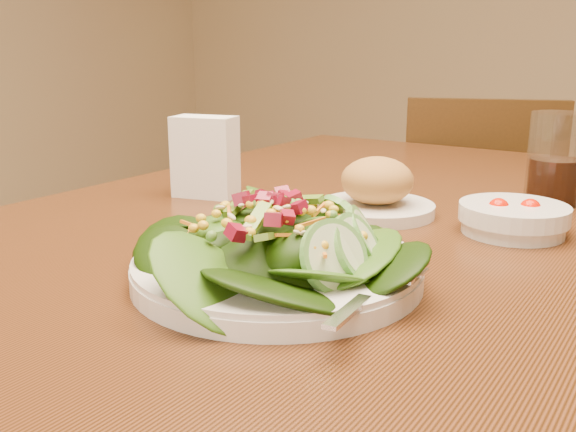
# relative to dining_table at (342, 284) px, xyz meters

# --- Properties ---
(dining_table) EXTENTS (0.90, 1.40, 0.75)m
(dining_table) POSITION_rel_dining_table_xyz_m (0.00, 0.00, 0.00)
(dining_table) COLOR #572C16
(dining_table) RESTS_ON ground_plane
(chair_far) EXTENTS (0.51, 0.51, 0.86)m
(chair_far) POSITION_rel_dining_table_xyz_m (-0.08, 0.89, -0.20)
(chair_far) COLOR #331E09
(chair_far) RESTS_ON ground_plane
(salad_plate) EXTENTS (0.30, 0.29, 0.08)m
(salad_plate) POSITION_rel_dining_table_xyz_m (0.08, -0.26, 0.13)
(salad_plate) COLOR silver
(salad_plate) RESTS_ON dining_table
(bread_plate) EXTENTS (0.16, 0.16, 0.08)m
(bread_plate) POSITION_rel_dining_table_xyz_m (0.03, 0.03, 0.13)
(bread_plate) COLOR silver
(bread_plate) RESTS_ON dining_table
(tomato_bowl) EXTENTS (0.14, 0.14, 0.04)m
(tomato_bowl) POSITION_rel_dining_table_xyz_m (0.22, 0.04, 0.12)
(tomato_bowl) COLOR silver
(tomato_bowl) RESTS_ON dining_table
(drinking_glass) EXTENTS (0.08, 0.08, 0.14)m
(drinking_glass) POSITION_rel_dining_table_xyz_m (0.22, 0.24, 0.16)
(drinking_glass) COLOR silver
(drinking_glass) RESTS_ON dining_table
(napkin_holder) EXTENTS (0.11, 0.08, 0.13)m
(napkin_holder) POSITION_rel_dining_table_xyz_m (-0.24, -0.01, 0.17)
(napkin_holder) COLOR white
(napkin_holder) RESTS_ON dining_table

